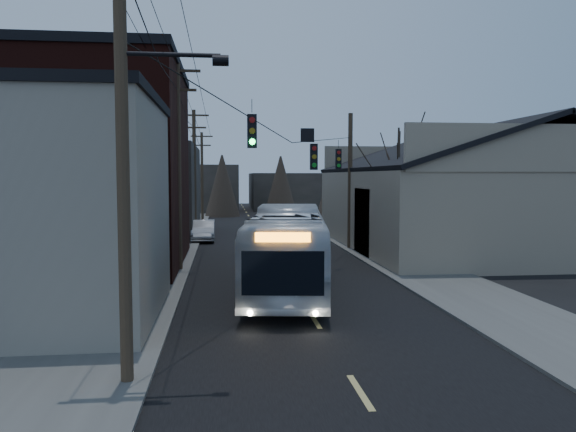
% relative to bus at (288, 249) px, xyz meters
% --- Properties ---
extents(road_surface, '(9.00, 110.00, 0.02)m').
position_rel_bus_xyz_m(road_surface, '(0.31, 17.14, -1.68)').
color(road_surface, black).
rests_on(road_surface, ground).
extents(sidewalk_left, '(4.00, 110.00, 0.12)m').
position_rel_bus_xyz_m(sidewalk_left, '(-6.19, 17.14, -1.63)').
color(sidewalk_left, '#474744').
rests_on(sidewalk_left, ground).
extents(sidewalk_right, '(4.00, 110.00, 0.12)m').
position_rel_bus_xyz_m(sidewalk_right, '(6.81, 17.14, -1.63)').
color(sidewalk_right, '#474744').
rests_on(sidewalk_right, ground).
extents(building_clapboard, '(8.00, 8.00, 7.00)m').
position_rel_bus_xyz_m(building_clapboard, '(-8.69, -3.86, 1.81)').
color(building_clapboard, gray).
rests_on(building_clapboard, ground).
extents(building_brick, '(10.00, 12.00, 10.00)m').
position_rel_bus_xyz_m(building_brick, '(-9.69, 7.14, 3.31)').
color(building_brick, black).
rests_on(building_brick, ground).
extents(building_left_far, '(9.00, 14.00, 7.00)m').
position_rel_bus_xyz_m(building_left_far, '(-9.19, 23.14, 1.81)').
color(building_left_far, '#302C27').
rests_on(building_left_far, ground).
extents(warehouse, '(16.16, 20.60, 7.73)m').
position_rel_bus_xyz_m(warehouse, '(13.31, 12.14, 1.01)').
color(warehouse, '#7D6E5A').
rests_on(warehouse, ground).
extents(building_far_left, '(10.00, 12.00, 6.00)m').
position_rel_bus_xyz_m(building_far_left, '(-5.69, 52.14, 1.31)').
color(building_far_left, '#302C27').
rests_on(building_far_left, ground).
extents(building_far_right, '(12.00, 14.00, 5.00)m').
position_rel_bus_xyz_m(building_far_right, '(7.31, 57.14, 0.81)').
color(building_far_right, '#302C27').
rests_on(building_far_right, ground).
extents(bare_tree, '(0.40, 0.40, 7.20)m').
position_rel_bus_xyz_m(bare_tree, '(6.81, 7.14, 1.91)').
color(bare_tree, black).
rests_on(bare_tree, ground).
extents(utility_lines, '(11.24, 45.28, 10.50)m').
position_rel_bus_xyz_m(utility_lines, '(-2.81, 11.28, 3.27)').
color(utility_lines, '#382B1E').
rests_on(utility_lines, ground).
extents(bus, '(4.48, 12.39, 3.37)m').
position_rel_bus_xyz_m(bus, '(0.00, 0.00, 0.00)').
color(bus, silver).
rests_on(bus, ground).
extents(parked_car, '(1.57, 4.50, 1.48)m').
position_rel_bus_xyz_m(parked_car, '(-3.99, 17.82, -0.95)').
color(parked_car, '#9B9CA2').
rests_on(parked_car, ground).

